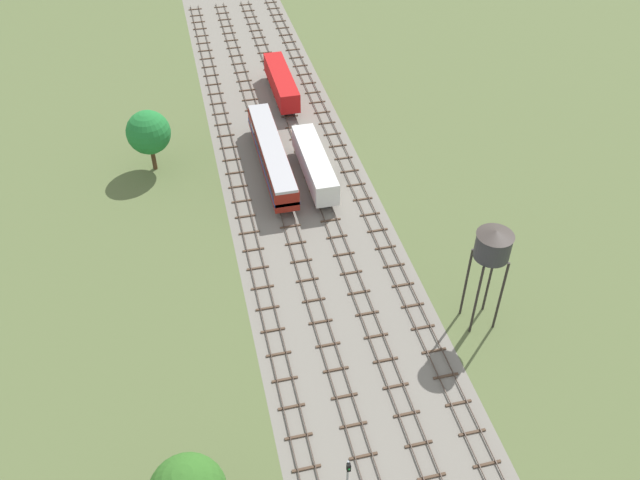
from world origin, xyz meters
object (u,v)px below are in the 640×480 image
signal_post_nearest (348,478)px  freight_boxcar_centre_left_nearest (315,164)px  diesel_railcar_left_near (272,154)px  water_tower (493,246)px  freight_boxcar_centre_left_mid (281,82)px

signal_post_nearest → freight_boxcar_centre_left_nearest: bearing=80.3°
diesel_railcar_left_near → water_tower: bearing=-63.1°
water_tower → signal_post_nearest: water_tower is taller
freight_boxcar_centre_left_nearest → signal_post_nearest: bearing=-99.7°
freight_boxcar_centre_left_mid → signal_post_nearest: bearing=-96.4°
freight_boxcar_centre_left_mid → water_tower: bearing=-78.0°
freight_boxcar_centre_left_mid → signal_post_nearest: size_ratio=2.40×
freight_boxcar_centre_left_nearest → freight_boxcar_centre_left_mid: size_ratio=1.00×
diesel_railcar_left_near → water_tower: (14.99, -29.52, 7.09)m
water_tower → signal_post_nearest: size_ratio=1.97×
water_tower → signal_post_nearest: bearing=-138.7°
diesel_railcar_left_near → freight_boxcar_centre_left_mid: (4.76, 18.54, -0.15)m
freight_boxcar_centre_left_nearest → diesel_railcar_left_near: 5.66m
freight_boxcar_centre_left_nearest → freight_boxcar_centre_left_mid: bearing=90.0°
diesel_railcar_left_near → water_tower: size_ratio=1.78×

